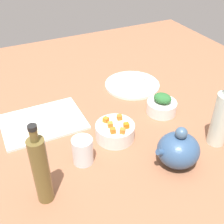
{
  "coord_description": "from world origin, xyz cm",
  "views": [
    {
      "loc": [
        39.51,
        81.81,
        73.1
      ],
      "look_at": [
        0.0,
        0.0,
        8.0
      ],
      "focal_mm": 46.47,
      "sensor_mm": 36.0,
      "label": 1
    }
  ],
  "objects_px": {
    "teapot": "(178,150)",
    "drinking_glass_0": "(83,151)",
    "plate_tofu": "(132,85)",
    "bottle_0": "(221,118)",
    "bowl_greens": "(162,107)",
    "bowl_carrots": "(115,131)",
    "cutting_board": "(43,122)",
    "bottle_1": "(41,170)"
  },
  "relations": [
    {
      "from": "teapot",
      "to": "drinking_glass_0",
      "type": "distance_m",
      "value": 0.31
    },
    {
      "from": "plate_tofu",
      "to": "bottle_0",
      "type": "relative_size",
      "value": 1.03
    },
    {
      "from": "bowl_greens",
      "to": "bowl_carrots",
      "type": "xyz_separation_m",
      "value": [
        0.24,
        0.06,
        0.0
      ]
    },
    {
      "from": "bottle_0",
      "to": "drinking_glass_0",
      "type": "relative_size",
      "value": 2.66
    },
    {
      "from": "bowl_carrots",
      "to": "bottle_0",
      "type": "relative_size",
      "value": 0.57
    },
    {
      "from": "bowl_greens",
      "to": "teapot",
      "type": "distance_m",
      "value": 0.29
    },
    {
      "from": "bowl_greens",
      "to": "teapot",
      "type": "relative_size",
      "value": 0.78
    },
    {
      "from": "cutting_board",
      "to": "drinking_glass_0",
      "type": "bearing_deg",
      "value": 104.47
    },
    {
      "from": "bowl_carrots",
      "to": "bottle_1",
      "type": "bearing_deg",
      "value": 27.23
    },
    {
      "from": "bowl_greens",
      "to": "bottle_1",
      "type": "xyz_separation_m",
      "value": [
        0.54,
        0.22,
        0.09
      ]
    },
    {
      "from": "bottle_1",
      "to": "drinking_glass_0",
      "type": "height_order",
      "value": "bottle_1"
    },
    {
      "from": "teapot",
      "to": "drinking_glass_0",
      "type": "relative_size",
      "value": 1.66
    },
    {
      "from": "bottle_0",
      "to": "drinking_glass_0",
      "type": "height_order",
      "value": "bottle_0"
    },
    {
      "from": "bottle_0",
      "to": "drinking_glass_0",
      "type": "bearing_deg",
      "value": -14.11
    },
    {
      "from": "cutting_board",
      "to": "bowl_greens",
      "type": "bearing_deg",
      "value": 162.92
    },
    {
      "from": "bowl_carrots",
      "to": "bottle_0",
      "type": "xyz_separation_m",
      "value": [
        -0.32,
        0.18,
        0.08
      ]
    },
    {
      "from": "bowl_carrots",
      "to": "bottle_1",
      "type": "distance_m",
      "value": 0.35
    },
    {
      "from": "bottle_1",
      "to": "drinking_glass_0",
      "type": "xyz_separation_m",
      "value": [
        -0.15,
        -0.09,
        -0.07
      ]
    },
    {
      "from": "bowl_carrots",
      "to": "teapot",
      "type": "height_order",
      "value": "teapot"
    },
    {
      "from": "bowl_greens",
      "to": "teapot",
      "type": "bearing_deg",
      "value": 66.38
    },
    {
      "from": "plate_tofu",
      "to": "bottle_0",
      "type": "distance_m",
      "value": 0.5
    },
    {
      "from": "cutting_board",
      "to": "drinking_glass_0",
      "type": "xyz_separation_m",
      "value": [
        -0.07,
        0.26,
        0.04
      ]
    },
    {
      "from": "cutting_board",
      "to": "bowl_greens",
      "type": "relative_size",
      "value": 2.58
    },
    {
      "from": "plate_tofu",
      "to": "bottle_1",
      "type": "xyz_separation_m",
      "value": [
        0.54,
        0.46,
        0.11
      ]
    },
    {
      "from": "bowl_carrots",
      "to": "bottle_0",
      "type": "bearing_deg",
      "value": 150.47
    },
    {
      "from": "plate_tofu",
      "to": "bottle_1",
      "type": "bearing_deg",
      "value": 40.16
    },
    {
      "from": "teapot",
      "to": "bottle_1",
      "type": "relative_size",
      "value": 0.58
    },
    {
      "from": "cutting_board",
      "to": "plate_tofu",
      "type": "relative_size",
      "value": 1.22
    },
    {
      "from": "plate_tofu",
      "to": "drinking_glass_0",
      "type": "xyz_separation_m",
      "value": [
        0.39,
        0.36,
        0.04
      ]
    },
    {
      "from": "bowl_greens",
      "to": "drinking_glass_0",
      "type": "bearing_deg",
      "value": 17.44
    },
    {
      "from": "cutting_board",
      "to": "bowl_greens",
      "type": "distance_m",
      "value": 0.48
    },
    {
      "from": "cutting_board",
      "to": "bowl_carrots",
      "type": "xyz_separation_m",
      "value": [
        -0.22,
        0.2,
        0.02
      ]
    },
    {
      "from": "bottle_1",
      "to": "drinking_glass_0",
      "type": "relative_size",
      "value": 2.88
    },
    {
      "from": "bottle_1",
      "to": "drinking_glass_0",
      "type": "distance_m",
      "value": 0.19
    },
    {
      "from": "cutting_board",
      "to": "plate_tofu",
      "type": "bearing_deg",
      "value": -167.71
    },
    {
      "from": "bottle_0",
      "to": "bottle_1",
      "type": "height_order",
      "value": "bottle_1"
    },
    {
      "from": "teapot",
      "to": "drinking_glass_0",
      "type": "bearing_deg",
      "value": -26.87
    },
    {
      "from": "bowl_carrots",
      "to": "drinking_glass_0",
      "type": "distance_m",
      "value": 0.16
    },
    {
      "from": "bowl_greens",
      "to": "bottle_0",
      "type": "relative_size",
      "value": 0.49
    },
    {
      "from": "bowl_carrots",
      "to": "bottle_1",
      "type": "xyz_separation_m",
      "value": [
        0.3,
        0.16,
        0.09
      ]
    },
    {
      "from": "bowl_greens",
      "to": "drinking_glass_0",
      "type": "distance_m",
      "value": 0.41
    },
    {
      "from": "cutting_board",
      "to": "bottle_0",
      "type": "relative_size",
      "value": 1.25
    }
  ]
}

